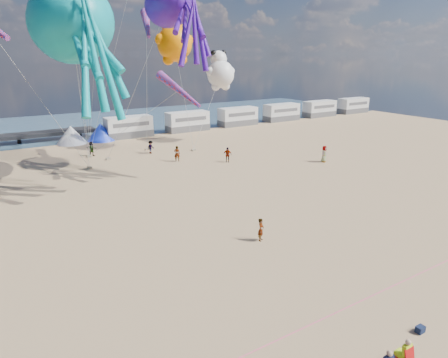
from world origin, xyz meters
TOP-DOWN VIEW (x-y plane):
  - ground at (0.00, 0.00)m, footprint 120.00×120.00m
  - water at (0.00, 55.00)m, footprint 120.00×120.00m
  - motorhome_0 at (6.00, 40.00)m, footprint 6.60×2.50m
  - motorhome_1 at (15.50, 40.00)m, footprint 6.60×2.50m
  - motorhome_2 at (25.00, 40.00)m, footprint 6.60×2.50m
  - motorhome_3 at (34.50, 40.00)m, footprint 6.60×2.50m
  - motorhome_4 at (44.00, 40.00)m, footprint 6.60×2.50m
  - motorhome_5 at (53.50, 40.00)m, footprint 6.60×2.50m
  - tent_white at (-2.00, 40.00)m, footprint 4.00×4.00m
  - tent_blue at (2.00, 40.00)m, footprint 4.00×4.00m
  - cooler_navy at (2.19, -7.88)m, footprint 0.38×0.28m
  - rope_line at (0.00, -5.00)m, footprint 34.00×0.03m
  - standing_person at (1.77, 2.95)m, footprint 0.66×0.62m
  - beachgoer_0 at (19.69, 14.98)m, footprint 0.79×0.66m
  - beachgoer_2 at (4.85, 29.01)m, footprint 0.94×0.87m
  - beachgoer_3 at (10.53, 20.66)m, footprint 1.24×1.15m
  - beachgoer_4 at (-1.51, 31.62)m, footprint 1.01×1.01m
  - beachgoer_5 at (5.93, 23.94)m, footprint 1.67×1.25m
  - sandbag_a at (-3.22, 26.13)m, footprint 0.50×0.35m
  - sandbag_b at (-0.44, 28.79)m, footprint 0.50×0.35m
  - sandbag_c at (9.91, 27.48)m, footprint 0.50×0.35m
  - sandbag_d at (5.11, 30.95)m, footprint 0.50×0.35m
  - sandbag_e at (-2.00, 31.07)m, footprint 0.50×0.35m
  - kite_octopus_teal at (-3.87, 24.67)m, footprint 8.85×13.30m
  - kite_octopus_purple at (5.06, 22.94)m, footprint 6.37×9.98m
  - kite_panda at (16.03, 30.93)m, footprint 5.25×5.06m
  - kite_teddy_orange at (9.21, 30.47)m, footprint 5.94×5.70m
  - windsock_mid at (4.65, 27.64)m, footprint 3.18×6.74m
  - windsock_right at (4.14, 19.18)m, footprint 2.86×5.65m

SIDE VIEW (x-z plane):
  - ground at x=0.00m, z-range 0.00..0.00m
  - water at x=0.00m, z-range 0.02..0.02m
  - rope_line at x=0.00m, z-range 0.00..0.04m
  - sandbag_a at x=-3.22m, z-range 0.00..0.22m
  - sandbag_b at x=-0.44m, z-range 0.00..0.22m
  - sandbag_c at x=9.91m, z-range 0.00..0.22m
  - sandbag_d at x=5.11m, z-range 0.00..0.22m
  - sandbag_e at x=-2.00m, z-range 0.00..0.22m
  - cooler_navy at x=2.19m, z-range 0.00..0.30m
  - standing_person at x=1.77m, z-range 0.00..1.52m
  - beachgoer_2 at x=4.85m, z-range 0.00..1.56m
  - beachgoer_3 at x=10.53m, z-range 0.00..1.68m
  - beachgoer_4 at x=-1.51m, z-range 0.00..1.72m
  - beachgoer_5 at x=5.93m, z-range 0.00..1.76m
  - beachgoer_0 at x=19.69m, z-range 0.00..1.84m
  - tent_white at x=-2.00m, z-range 0.00..2.40m
  - tent_blue at x=2.00m, z-range 0.00..2.40m
  - motorhome_0 at x=6.00m, z-range 0.00..3.00m
  - motorhome_1 at x=15.50m, z-range 0.00..3.00m
  - motorhome_2 at x=25.00m, z-range 0.00..3.00m
  - motorhome_3 at x=34.50m, z-range 0.00..3.00m
  - motorhome_4 at x=44.00m, z-range 0.00..3.00m
  - motorhome_5 at x=53.50m, z-range 0.00..3.00m
  - windsock_right at x=4.14m, z-range 5.43..11.13m
  - kite_panda at x=16.03m, z-range 5.88..12.06m
  - kite_teddy_orange at x=9.21m, z-range 9.11..16.35m
  - kite_octopus_teal at x=-3.87m, z-range 7.28..21.30m
  - windsock_mid at x=4.65m, z-range 11.23..18.02m
  - kite_octopus_purple at x=5.06m, z-range 10.77..21.34m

